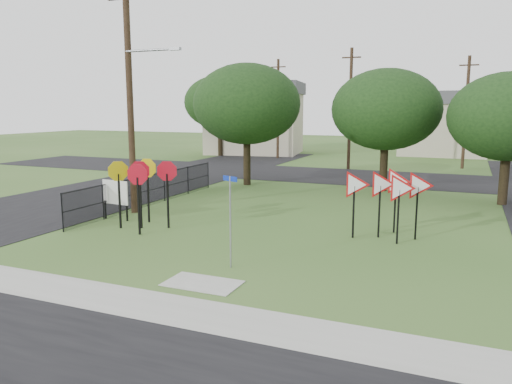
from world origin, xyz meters
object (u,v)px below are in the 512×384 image
street_name_sign (230,215)px  stop_sign_cluster (142,179)px  info_board (115,194)px  yield_sign_cluster (389,188)px

street_name_sign → stop_sign_cluster: (-5.25, 3.06, 0.38)m
street_name_sign → info_board: bearing=152.0°
yield_sign_cluster → info_board: yield_sign_cluster is taller
yield_sign_cluster → info_board: 11.04m
yield_sign_cluster → info_board: (-10.93, -1.39, -0.73)m
street_name_sign → stop_sign_cluster: 6.09m
street_name_sign → yield_sign_cluster: bearing=54.4°
stop_sign_cluster → info_board: stop_sign_cluster is taller
street_name_sign → info_board: size_ratio=1.62×
stop_sign_cluster → yield_sign_cluster: 9.24m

